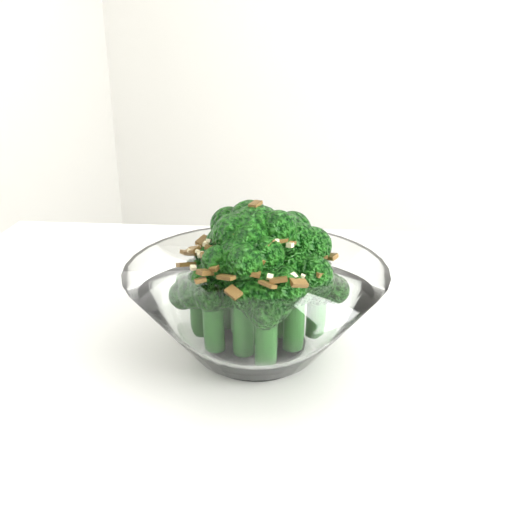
% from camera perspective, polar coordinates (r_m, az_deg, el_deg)
% --- Properties ---
extents(table, '(1.40, 1.16, 0.75)m').
position_cam_1_polar(table, '(0.57, 20.69, -17.70)').
color(table, white).
rests_on(table, ground).
extents(broccoli_dish, '(0.23, 0.23, 0.15)m').
position_cam_1_polar(broccoli_dish, '(0.52, 0.09, -4.13)').
color(broccoli_dish, white).
rests_on(broccoli_dish, table).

